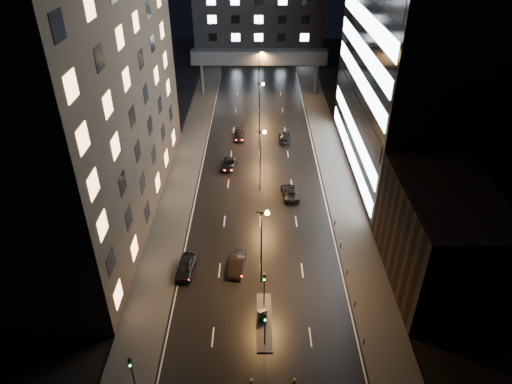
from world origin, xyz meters
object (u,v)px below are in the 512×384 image
car_away_b (237,264)px  car_toward_b (284,137)px  car_away_c (229,164)px  utility_cabinet (262,315)px  car_away_d (239,135)px  car_toward_a (290,192)px  car_away_a (186,267)px

car_away_b → car_toward_b: size_ratio=0.94×
car_away_c → car_toward_b: 14.32m
utility_cabinet → car_away_d: bearing=71.1°
car_toward_a → car_toward_b: bearing=-95.6°
car_away_a → utility_cabinet: bearing=-34.2°
car_away_b → car_toward_a: 17.68m
car_away_a → car_away_d: car_away_a is taller
car_away_b → car_toward_b: (7.45, 35.27, -0.05)m
car_away_a → car_away_c: (3.83, 25.42, -0.16)m
car_away_a → utility_cabinet: car_away_a is taller
car_away_d → car_toward_b: bearing=-5.8°
car_away_b → utility_cabinet: size_ratio=3.53×
car_away_a → car_away_c: 25.71m
car_away_a → car_toward_a: car_away_a is taller
car_away_d → car_toward_b: size_ratio=0.90×
car_toward_a → car_toward_b: 19.20m
car_away_b → car_away_c: (-2.31, 24.79, -0.12)m
car_away_b → car_away_d: car_away_b is taller
car_toward_a → car_away_d: bearing=-72.8°
car_away_d → car_toward_a: size_ratio=0.90×
car_away_a → car_away_d: (5.26, 36.59, -0.16)m
car_away_d → car_toward_a: (8.24, -19.89, 0.04)m
car_away_b → car_toward_b: car_away_b is taller
car_toward_b → utility_cabinet: size_ratio=3.73×
car_away_b → utility_cabinet: (2.93, -8.09, 0.04)m
utility_cabinet → car_away_b: bearing=86.0°
car_away_c → car_toward_b: bearing=54.8°
car_away_b → utility_cabinet: 8.60m
car_away_c → utility_cabinet: (5.23, -32.88, 0.17)m
car_away_c → car_away_d: size_ratio=1.04×
car_away_b → car_toward_b: 36.05m
car_away_d → utility_cabinet: size_ratio=3.37×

